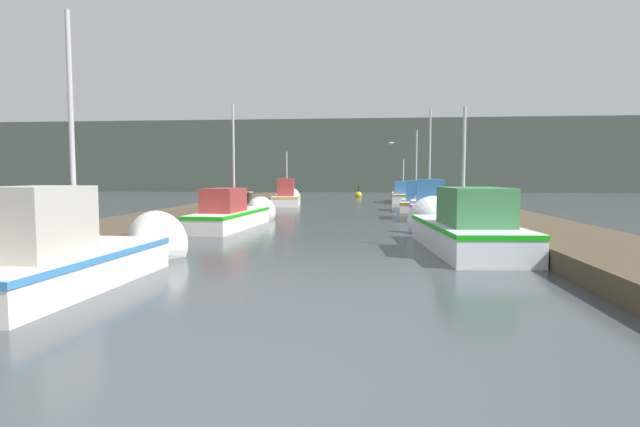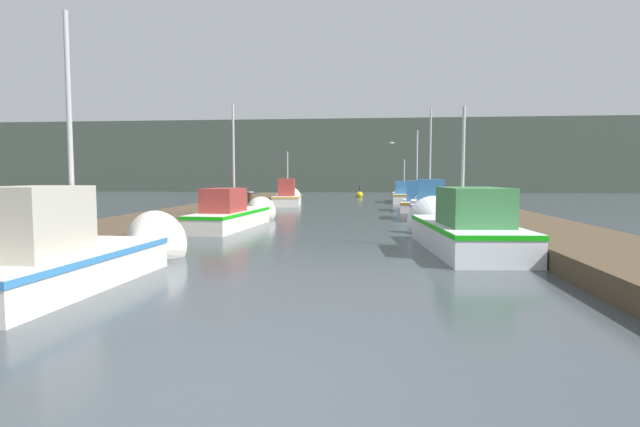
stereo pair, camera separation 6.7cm
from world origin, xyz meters
name	(u,v)px [view 2 (the right image)]	position (x,y,z in m)	size (l,w,h in m)	color
ground_plane	(205,410)	(0.00, 0.00, 0.00)	(200.00, 200.00, 0.00)	#3D4449
dock_left	(192,214)	(-5.95, 16.00, 0.20)	(2.78, 40.00, 0.40)	#4C3D2B
dock_right	(494,217)	(5.95, 16.00, 0.20)	(2.78, 40.00, 0.40)	#4C3D2B
distant_shore_ridge	(360,158)	(0.00, 57.34, 3.88)	(120.00, 16.00, 7.76)	#424C42
fishing_boat_0	(86,253)	(-3.54, 4.38, 0.46)	(1.73, 5.27, 4.79)	silver
fishing_boat_1	(457,227)	(3.42, 9.18, 0.48)	(2.18, 6.30, 3.89)	silver
fishing_boat_2	(236,214)	(-3.41, 13.43, 0.44)	(1.73, 6.13, 4.52)	silver
fishing_boat_3	(429,205)	(3.75, 18.09, 0.50)	(1.98, 5.74, 4.96)	silver
fishing_boat_4	(416,202)	(3.65, 22.83, 0.41)	(1.93, 5.17, 4.53)	silver
fishing_boat_5	(288,197)	(-3.75, 26.41, 0.47)	(2.03, 5.43, 3.64)	silver
fishing_boat_6	(404,195)	(3.51, 30.44, 0.46)	(1.71, 5.87, 3.26)	silver
mooring_piling_0	(250,201)	(-4.65, 20.56, 0.50)	(0.31, 0.31, 0.98)	#473523
mooring_piling_1	(235,204)	(-4.73, 18.06, 0.51)	(0.23, 0.23, 1.01)	#473523
channel_buoy	(360,195)	(0.37, 37.56, 0.17)	(0.59, 0.59, 1.09)	gold
seagull_lead	(391,143)	(2.36, 23.88, 3.52)	(0.41, 0.52, 0.12)	white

